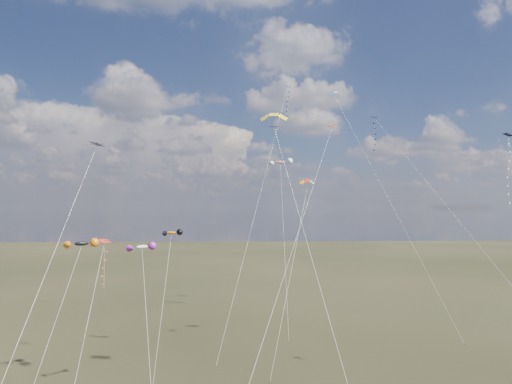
{
  "coord_description": "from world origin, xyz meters",
  "views": [
    {
      "loc": [
        -2.68,
        -34.02,
        17.18
      ],
      "look_at": [
        0.0,
        18.0,
        19.0
      ],
      "focal_mm": 32.0,
      "sensor_mm": 36.0,
      "label": 1
    }
  ],
  "objects": [
    {
      "name": "diamond_red_low",
      "position": [
        -15.08,
        10.52,
        11.36
      ],
      "size": [
        1.43,
        11.62,
        14.16
      ],
      "color": "#A72C16",
      "rests_on": "ground"
    },
    {
      "name": "parafoil_yellow",
      "position": [
        1.06,
        6.8,
        25.52
      ],
      "size": [
        6.22,
        16.0,
        26.26
      ],
      "color": "gold",
      "rests_on": "ground"
    },
    {
      "name": "novelty_black_orange",
      "position": [
        -17.49,
        11.63,
        13.63
      ],
      "size": [
        3.09,
        10.53,
        14.15
      ],
      "color": "black",
      "rests_on": "ground"
    },
    {
      "name": "novelty_white_purple",
      "position": [
        -10.87,
        7.93,
        13.58
      ],
      "size": [
        3.61,
        8.29,
        14.04
      ],
      "color": "silver",
      "rests_on": "ground"
    },
    {
      "name": "parafoil_tricolor",
      "position": [
        6.68,
        22.73,
        20.42
      ],
      "size": [
        6.65,
        12.04,
        21.09
      ],
      "color": "#E1A40D",
      "rests_on": "ground"
    },
    {
      "name": "novelty_redwhite_stripe",
      "position": [
        4.91,
        37.69,
        24.35
      ],
      "size": [
        3.48,
        14.16,
        25.03
      ],
      "color": "red",
      "rests_on": "ground"
    },
    {
      "name": "diamond_navy_right",
      "position": [
        22.2,
        5.47,
        19.7
      ],
      "size": [
        8.18,
        18.96,
        24.06
      ],
      "color": "#100E54",
      "rests_on": "ground"
    },
    {
      "name": "parafoil_blue_white",
      "position": [
        14.11,
        38.23,
        35.59
      ],
      "size": [
        13.74,
        16.71,
        36.46
      ],
      "color": "blue",
      "rests_on": "ground"
    },
    {
      "name": "diamond_black_high",
      "position": [
        19.85,
        32.13,
        26.44
      ],
      "size": [
        16.61,
        20.07,
        31.08
      ],
      "color": "black",
      "rests_on": "ground"
    },
    {
      "name": "diamond_navy_tall",
      "position": [
        5.09,
        34.69,
        31.17
      ],
      "size": [
        10.89,
        20.62,
        36.28
      ],
      "color": "#0D0C4D",
      "rests_on": "ground"
    },
    {
      "name": "diamond_black_mid",
      "position": [
        -14.63,
        -0.23,
        16.55
      ],
      "size": [
        4.48,
        14.05,
        22.53
      ],
      "color": "black",
      "rests_on": "ground"
    },
    {
      "name": "novelty_orange_black",
      "position": [
        -10.0,
        21.15,
        14.11
      ],
      "size": [
        2.43,
        11.44,
        14.65
      ],
      "color": "orange",
      "rests_on": "ground"
    },
    {
      "name": "diamond_orange_center",
      "position": [
        4.74,
        10.78,
        17.68
      ],
      "size": [
        12.56,
        20.5,
        26.8
      ],
      "color": "#EE3F0C",
      "rests_on": "ground"
    }
  ]
}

